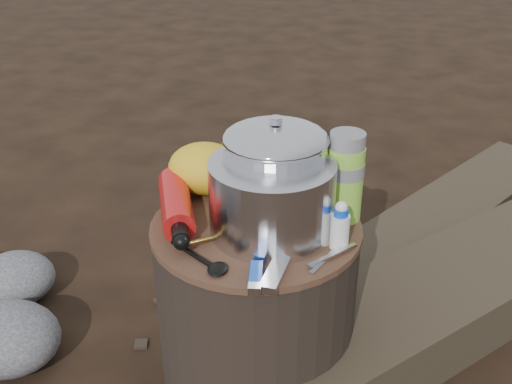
% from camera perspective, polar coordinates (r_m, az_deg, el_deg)
% --- Properties ---
extents(ground, '(60.00, 60.00, 0.00)m').
position_cam_1_polar(ground, '(1.54, 0.00, -15.90)').
color(ground, black).
rests_on(ground, ground).
extents(stump, '(0.44, 0.44, 0.40)m').
position_cam_1_polar(stump, '(1.41, 0.00, -10.02)').
color(stump, black).
rests_on(stump, ground).
extents(log_small, '(0.87, 1.18, 0.10)m').
position_cam_1_polar(log_small, '(2.07, 16.46, -2.68)').
color(log_small, '#372E21').
rests_on(log_small, ground).
extents(foil_windscreen, '(0.25, 0.25, 0.15)m').
position_cam_1_polar(foil_windscreen, '(1.24, 1.46, -0.50)').
color(foil_windscreen, silver).
rests_on(foil_windscreen, stump).
extents(camping_pot, '(0.21, 0.21, 0.21)m').
position_cam_1_polar(camping_pot, '(1.28, 1.75, 1.94)').
color(camping_pot, silver).
rests_on(camping_pot, stump).
extents(fuel_bottle, '(0.17, 0.28, 0.07)m').
position_cam_1_polar(fuel_bottle, '(1.31, -7.35, -1.06)').
color(fuel_bottle, red).
rests_on(fuel_bottle, stump).
extents(thermos, '(0.08, 0.08, 0.19)m').
position_cam_1_polar(thermos, '(1.29, 8.16, 1.38)').
color(thermos, '#90D73E').
rests_on(thermos, stump).
extents(travel_mug, '(0.09, 0.09, 0.14)m').
position_cam_1_polar(travel_mug, '(1.38, 5.59, 2.22)').
color(travel_mug, black).
rests_on(travel_mug, stump).
extents(stuff_sack, '(0.17, 0.14, 0.12)m').
position_cam_1_polar(stuff_sack, '(1.40, -4.65, 2.17)').
color(stuff_sack, gold).
rests_on(stuff_sack, stump).
extents(food_pouch, '(0.11, 0.05, 0.14)m').
position_cam_1_polar(food_pouch, '(1.42, 2.69, 3.01)').
color(food_pouch, '#131252').
rests_on(food_pouch, stump).
extents(lighter, '(0.04, 0.09, 0.02)m').
position_cam_1_polar(lighter, '(1.13, 0.00, -7.54)').
color(lighter, blue).
rests_on(lighter, stump).
extents(multitool, '(0.04, 0.12, 0.02)m').
position_cam_1_polar(multitool, '(1.14, 1.82, -7.44)').
color(multitool, silver).
rests_on(multitool, stump).
extents(pot_grabber, '(0.09, 0.12, 0.01)m').
position_cam_1_polar(pot_grabber, '(1.19, 6.54, -5.95)').
color(pot_grabber, silver).
rests_on(pot_grabber, stump).
extents(spork, '(0.14, 0.11, 0.01)m').
position_cam_1_polar(spork, '(1.20, -5.75, -5.69)').
color(spork, black).
rests_on(spork, stump).
extents(squeeze_bottle, '(0.04, 0.04, 0.09)m').
position_cam_1_polar(squeeze_bottle, '(1.21, 7.71, -3.22)').
color(squeeze_bottle, white).
rests_on(squeeze_bottle, stump).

